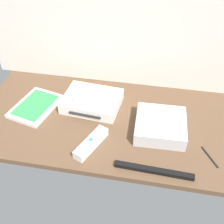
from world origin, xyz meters
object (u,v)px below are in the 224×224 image
object	(u,v)px
mini_computer	(160,125)
sensor_bar	(154,170)
remote_wand	(91,143)
game_case	(36,106)
remote_classic_pad	(95,95)
game_console	(92,101)
stylus_pen	(210,156)

from	to	relation	value
mini_computer	sensor_bar	world-z (taller)	mini_computer
sensor_bar	remote_wand	bearing A→B (deg)	164.60
game_case	remote_classic_pad	size ratio (longest dim) A/B	1.49
game_console	remote_classic_pad	size ratio (longest dim) A/B	1.53
mini_computer	game_case	world-z (taller)	mini_computer
game_console	sensor_bar	distance (cm)	37.23
remote_wand	sensor_bar	xyz separation A→B (cm)	(21.03, -6.65, -0.81)
remote_wand	game_console	bearing A→B (deg)	125.58
game_console	remote_classic_pad	distance (cm)	3.44
sensor_bar	game_console	bearing A→B (deg)	135.64
stylus_pen	game_console	bearing A→B (deg)	157.12
game_case	game_console	bearing A→B (deg)	27.56
sensor_bar	mini_computer	bearing A→B (deg)	89.83
remote_classic_pad	stylus_pen	distance (cm)	45.36
stylus_pen	remote_wand	bearing A→B (deg)	-176.51
mini_computer	stylus_pen	size ratio (longest dim) A/B	1.94
mini_computer	stylus_pen	xyz separation A→B (cm)	(16.34, -8.96, -2.29)
mini_computer	remote_wand	xyz separation A→B (cm)	(-21.75, -11.28, -1.13)
remote_wand	sensor_bar	world-z (taller)	remote_wand
game_console	remote_wand	world-z (taller)	game_console
remote_wand	stylus_pen	size ratio (longest dim) A/B	1.67
mini_computer	sensor_bar	xyz separation A→B (cm)	(-0.73, -17.93, -1.94)
game_case	sensor_bar	bearing A→B (deg)	-11.44
remote_wand	remote_classic_pad	bearing A→B (deg)	122.49
remote_classic_pad	stylus_pen	world-z (taller)	remote_classic_pad
mini_computer	remote_classic_pad	size ratio (longest dim) A/B	1.20
game_case	sensor_bar	distance (cm)	51.36
remote_classic_pad	game_console	bearing A→B (deg)	162.33
remote_wand	remote_classic_pad	xyz separation A→B (cm)	(-3.38, 19.99, 3.90)
game_case	remote_classic_pad	bearing A→B (deg)	25.97
game_case	remote_wand	xyz separation A→B (cm)	(25.44, -15.21, 0.75)
game_console	stylus_pen	world-z (taller)	game_console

